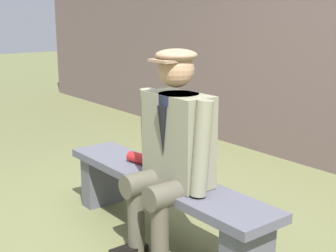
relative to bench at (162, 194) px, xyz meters
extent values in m
plane|color=olive|center=(0.00, 0.00, -0.32)|extent=(30.00, 30.00, 0.00)
cube|color=#555562|center=(0.00, 0.00, 0.11)|extent=(1.85, 0.37, 0.06)
cube|color=#53555E|center=(0.78, 0.00, -0.12)|extent=(0.13, 0.31, 0.40)
cube|color=gray|center=(-0.18, 0.00, 0.42)|extent=(0.46, 0.23, 0.57)
cylinder|color=#1E2338|center=(-0.18, 0.00, 0.68)|extent=(0.25, 0.25, 0.06)
cone|color=black|center=(-0.18, 0.12, 0.49)|extent=(0.07, 0.07, 0.31)
sphere|color=tan|center=(-0.18, 0.02, 0.86)|extent=(0.22, 0.22, 0.22)
ellipsoid|color=#987A5C|center=(-0.18, 0.02, 0.94)|extent=(0.25, 0.25, 0.08)
cube|color=#987A5C|center=(-0.18, 0.12, 0.91)|extent=(0.18, 0.10, 0.02)
cylinder|color=#544F42|center=(-0.30, 0.12, 0.14)|extent=(0.15, 0.40, 0.15)
cylinder|color=#544F42|center=(-0.30, 0.24, -0.09)|extent=(0.11, 0.11, 0.46)
cylinder|color=gray|center=(-0.43, 0.04, 0.43)|extent=(0.11, 0.15, 0.57)
cylinder|color=#544F42|center=(-0.05, 0.12, 0.14)|extent=(0.15, 0.40, 0.15)
cylinder|color=#544F42|center=(-0.05, 0.24, -0.09)|extent=(0.11, 0.11, 0.46)
cube|color=black|center=(-0.05, 0.30, -0.30)|extent=(0.10, 0.24, 0.05)
cylinder|color=gray|center=(0.08, 0.04, 0.43)|extent=(0.10, 0.12, 0.56)
cylinder|color=#B21E1E|center=(0.26, -0.04, 0.17)|extent=(0.27, 0.13, 0.08)
camera|label=1|loc=(-2.39, 1.81, 1.19)|focal=51.04mm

